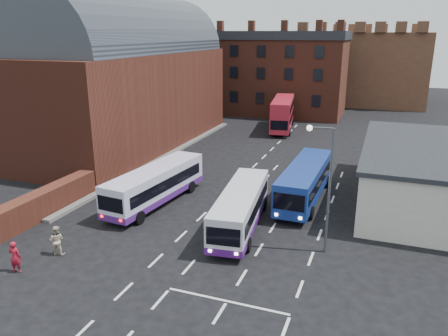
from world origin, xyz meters
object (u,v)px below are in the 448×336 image
(bus_white_outbound, at_px, (156,183))
(bus_blue, at_px, (305,180))
(bus_red_double, at_px, (282,114))
(pedestrian_beige, at_px, (57,240))
(pedestrian_red, at_px, (15,257))
(street_lamp, at_px, (325,178))
(bus_white_inbound, at_px, (241,206))

(bus_white_outbound, distance_m, bus_blue, 10.97)
(bus_red_double, distance_m, pedestrian_beige, 36.91)
(pedestrian_beige, bearing_deg, pedestrian_red, 56.07)
(bus_blue, bearing_deg, pedestrian_red, 52.74)
(bus_blue, bearing_deg, bus_red_double, -71.74)
(bus_blue, distance_m, pedestrian_beige, 17.51)
(bus_white_outbound, bearing_deg, bus_red_double, 90.09)
(bus_white_outbound, bearing_deg, street_lamp, -8.67)
(bus_white_inbound, height_order, bus_blue, bus_blue)
(bus_red_double, bearing_deg, pedestrian_red, 73.64)
(street_lamp, height_order, pedestrian_beige, street_lamp)
(pedestrian_red, bearing_deg, bus_red_double, -108.07)
(bus_white_outbound, distance_m, pedestrian_beige, 8.94)
(pedestrian_red, distance_m, pedestrian_beige, 2.40)
(pedestrian_red, height_order, pedestrian_beige, pedestrian_red)
(bus_white_outbound, xyz_separation_m, street_lamp, (12.42, -3.25, 2.84))
(bus_white_inbound, bearing_deg, street_lamp, 158.55)
(bus_blue, height_order, pedestrian_beige, bus_blue)
(pedestrian_red, relative_size, pedestrian_beige, 1.01)
(bus_white_inbound, relative_size, street_lamp, 1.31)
(pedestrian_beige, bearing_deg, bus_red_double, -113.60)
(bus_blue, bearing_deg, pedestrian_beige, 49.87)
(bus_blue, bearing_deg, street_lamp, 108.39)
(pedestrian_beige, bearing_deg, bus_white_outbound, -116.39)
(bus_red_double, bearing_deg, bus_blue, 98.10)
(bus_blue, height_order, pedestrian_red, bus_blue)
(bus_white_outbound, xyz_separation_m, bus_white_inbound, (7.13, -1.87, -0.08))
(bus_white_inbound, xyz_separation_m, bus_blue, (2.95, 6.21, 0.12))
(bus_white_outbound, relative_size, bus_white_inbound, 1.05)
(bus_white_inbound, xyz_separation_m, pedestrian_red, (-9.32, -9.22, -0.63))
(bus_blue, relative_size, street_lamp, 1.39)
(bus_blue, bearing_deg, bus_white_inbound, 65.83)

